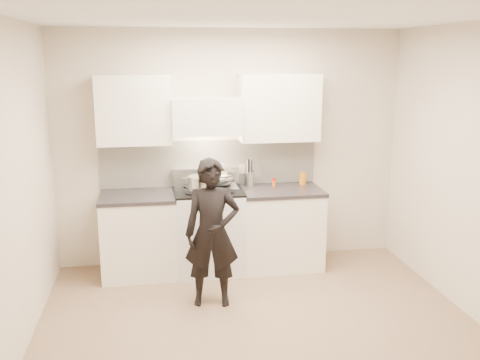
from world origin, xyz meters
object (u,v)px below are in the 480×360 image
utensil_crock (249,178)px  person (212,233)px  wok (219,177)px  stove (209,230)px  counter_right (280,227)px

utensil_crock → person: person is taller
utensil_crock → wok: bearing=-164.8°
utensil_crock → stove: bearing=-158.9°
counter_right → person: bearing=-135.8°
stove → utensil_crock: (0.50, 0.19, 0.54)m
stove → utensil_crock: utensil_crock is taller
counter_right → utensil_crock: bearing=150.0°
wok → utensil_crock: wok is taller
utensil_crock → person: 1.23m
counter_right → utensil_crock: (-0.33, 0.19, 0.56)m
counter_right → person: 1.27m
stove → person: bearing=-93.9°
person → stove: bearing=93.8°
wok → utensil_crock: bearing=15.2°
stove → counter_right: bearing=0.0°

